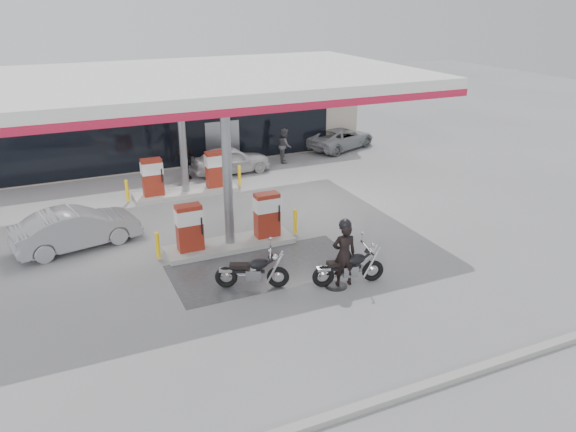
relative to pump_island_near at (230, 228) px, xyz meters
name	(u,v)px	position (x,y,z in m)	size (l,w,h in m)	color
ground	(251,271)	(0.00, -2.00, -0.71)	(90.00, 90.00, 0.00)	gray
wet_patch	(265,268)	(0.50, -2.00, -0.71)	(6.00, 3.00, 0.00)	#4C4C4F
drain_cover	(336,286)	(2.00, -4.00, -0.71)	(0.70, 0.70, 0.01)	#38383A
kerb	(367,406)	(0.00, -9.00, -0.64)	(28.00, 0.25, 0.15)	gray
store_building	(147,115)	(0.01, 13.94, 1.30)	(22.00, 8.22, 4.00)	#B1A494
canopy	(198,82)	(0.00, 3.00, 4.56)	(16.00, 10.02, 5.51)	silver
pump_island_near	(230,228)	(0.00, 0.00, 0.00)	(5.14, 1.30, 1.78)	#9E9E99
pump_island_far	(185,179)	(0.00, 6.00, 0.00)	(5.14, 1.30, 1.78)	#9E9E99
main_motorcycle	(350,268)	(2.46, -4.01, -0.19)	(2.27, 0.94, 1.17)	black
biker_main	(344,254)	(2.26, -3.97, 0.30)	(0.74, 0.48, 2.02)	black
parked_motorcycle	(253,272)	(-0.29, -3.02, -0.20)	(2.11, 1.23, 1.15)	black
sedan_white	(231,160)	(2.84, 8.20, -0.06)	(1.55, 3.84, 1.31)	silver
attendant	(285,145)	(6.00, 8.80, 0.18)	(0.87, 0.68, 1.78)	#4C4B50
hatchback_silver	(76,228)	(-4.83, 2.20, -0.01)	(1.48, 4.24, 1.40)	#929499
parked_car_right	(341,138)	(10.00, 10.00, -0.11)	(2.01, 4.35, 1.21)	#9A9EA2
biker_walking	(184,159)	(0.56, 8.20, 0.24)	(1.12, 0.47, 1.91)	black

